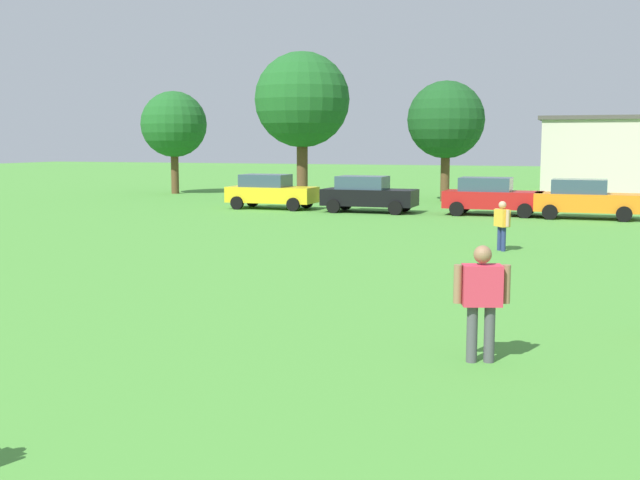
# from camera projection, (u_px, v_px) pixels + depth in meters

# --- Properties ---
(ground_plane) EXTENTS (160.00, 160.00, 0.00)m
(ground_plane) POSITION_uv_depth(u_px,v_px,m) (432.00, 224.00, 31.47)
(ground_plane) COLOR #4C9338
(adult_bystander) EXTENTS (0.80, 0.48, 1.75)m
(adult_bystander) POSITION_uv_depth(u_px,v_px,m) (482.00, 293.00, 11.66)
(adult_bystander) COLOR #4C4C51
(adult_bystander) RESTS_ON ground
(bystander_near_trees) EXTENTS (0.52, 0.58, 1.50)m
(bystander_near_trees) POSITION_uv_depth(u_px,v_px,m) (502.00, 221.00, 23.73)
(bystander_near_trees) COLOR navy
(bystander_near_trees) RESTS_ON ground
(parked_car_yellow_0) EXTENTS (4.30, 2.02, 1.68)m
(parked_car_yellow_0) POSITION_uv_depth(u_px,v_px,m) (270.00, 191.00, 38.73)
(parked_car_yellow_0) COLOR yellow
(parked_car_yellow_0) RESTS_ON ground
(parked_car_black_1) EXTENTS (4.30, 2.02, 1.68)m
(parked_car_black_1) POSITION_uv_depth(u_px,v_px,m) (368.00, 194.00, 36.79)
(parked_car_black_1) COLOR black
(parked_car_black_1) RESTS_ON ground
(parked_car_red_2) EXTENTS (4.30, 2.02, 1.68)m
(parked_car_red_2) POSITION_uv_depth(u_px,v_px,m) (491.00, 196.00, 35.31)
(parked_car_red_2) COLOR red
(parked_car_red_2) RESTS_ON ground
(parked_car_orange_3) EXTENTS (4.30, 2.02, 1.68)m
(parked_car_orange_3) POSITION_uv_depth(u_px,v_px,m) (585.00, 199.00, 33.70)
(parked_car_orange_3) COLOR orange
(parked_car_orange_3) RESTS_ON ground
(tree_far_left) EXTENTS (4.12, 4.12, 6.42)m
(tree_far_left) POSITION_uv_depth(u_px,v_px,m) (174.00, 125.00, 49.78)
(tree_far_left) COLOR brown
(tree_far_left) RESTS_ON ground
(tree_center) EXTENTS (5.27, 5.27, 8.22)m
(tree_center) POSITION_uv_depth(u_px,v_px,m) (302.00, 100.00, 43.88)
(tree_center) COLOR brown
(tree_center) RESTS_ON ground
(tree_far_right) EXTENTS (4.21, 4.21, 6.56)m
(tree_far_right) POSITION_uv_depth(u_px,v_px,m) (446.00, 120.00, 43.15)
(tree_far_right) COLOR brown
(tree_far_right) RESTS_ON ground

